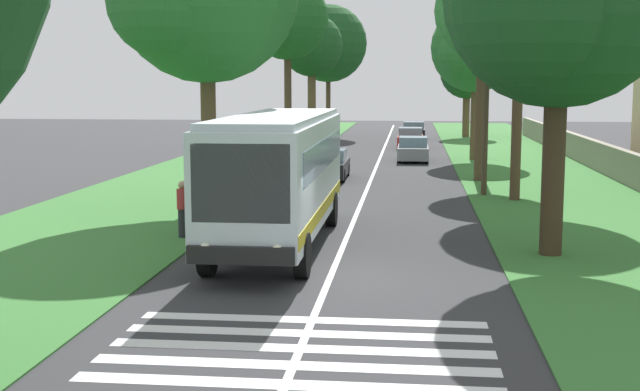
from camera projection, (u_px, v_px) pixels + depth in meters
ground at (330, 276)px, 20.41m from camera, size 160.00×160.00×0.00m
grass_verge_left at (172, 191)px, 36.06m from camera, size 120.00×8.00×0.04m
grass_verge_right at (568, 197)px, 34.31m from camera, size 120.00×8.00×0.04m
centre_line at (365, 194)px, 35.19m from camera, size 110.00×0.16×0.01m
coach_bus at (280, 171)px, 23.94m from camera, size 11.16×2.62×3.73m
zebra_crossing at (297, 357)px, 14.48m from camera, size 4.95×6.80×0.01m
trailing_car_0 at (329, 165)px, 40.54m from camera, size 4.30×1.78×1.43m
trailing_car_1 at (413, 150)px, 49.56m from camera, size 4.30×1.78×1.43m
trailing_car_2 at (410, 138)px, 59.20m from camera, size 4.30×1.78×1.43m
trailing_car_3 at (414, 131)px, 67.65m from camera, size 4.30×1.78×1.43m
roadside_tree_left_0 at (285, 22)px, 50.88m from camera, size 6.10×4.94×10.78m
roadside_tree_left_1 at (326, 46)px, 71.33m from camera, size 7.81×6.48×10.96m
roadside_tree_left_2 at (310, 48)px, 60.60m from camera, size 5.22×4.46×9.36m
roadside_tree_right_2 at (474, 50)px, 49.69m from camera, size 6.18×5.19×9.13m
roadside_tree_right_3 at (466, 74)px, 70.01m from camera, size 5.33×4.42×7.56m
roadside_tree_right_4 at (481, 14)px, 38.80m from camera, size 5.17×4.50×10.04m
utility_pole at (486, 96)px, 34.20m from camera, size 0.24×1.40×7.76m
roadside_wall at (625, 166)px, 38.78m from camera, size 70.00×0.40×1.48m
pedestrian at (183, 208)px, 25.21m from camera, size 0.34×0.34×1.69m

